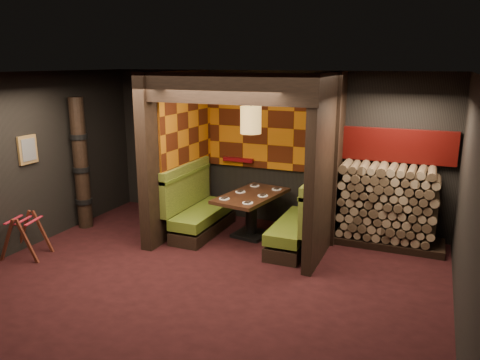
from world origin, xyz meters
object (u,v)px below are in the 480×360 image
object	(u,v)px
dining_table	(251,207)
pendant_lamp	(251,120)
luggage_rack	(25,234)
firewood_stack	(392,206)
booth_bench_right	(301,225)
totem_column	(81,165)
booth_bench_left	(198,211)

from	to	relation	value
dining_table	pendant_lamp	bearing A→B (deg)	-90.00
pendant_lamp	luggage_rack	xyz separation A→B (m)	(-2.96, -2.16, -1.69)
firewood_stack	booth_bench_right	bearing A→B (deg)	-152.65
pendant_lamp	firewood_stack	size ratio (longest dim) A/B	0.59
luggage_rack	totem_column	xyz separation A→B (m)	(-0.08, 1.46, 0.82)
booth_bench_right	luggage_rack	size ratio (longest dim) A/B	2.08
booth_bench_right	firewood_stack	xyz separation A→B (m)	(1.35, 0.70, 0.28)
booth_bench_left	booth_bench_right	size ratio (longest dim) A/B	1.00
luggage_rack	totem_column	size ratio (longest dim) A/B	0.32
luggage_rack	pendant_lamp	bearing A→B (deg)	36.09
booth_bench_left	firewood_stack	bearing A→B (deg)	12.17
totem_column	pendant_lamp	bearing A→B (deg)	12.90
booth_bench_left	firewood_stack	world-z (taller)	firewood_stack
pendant_lamp	booth_bench_right	bearing A→B (deg)	-8.74
totem_column	booth_bench_left	bearing A→B (deg)	14.75
dining_table	firewood_stack	xyz separation A→B (m)	(2.30, 0.50, 0.15)
dining_table	pendant_lamp	world-z (taller)	pendant_lamp
pendant_lamp	booth_bench_left	bearing A→B (deg)	-171.27
luggage_rack	firewood_stack	distance (m)	5.92
dining_table	booth_bench_left	bearing A→B (deg)	-168.35
booth_bench_right	totem_column	world-z (taller)	totem_column
dining_table	totem_column	size ratio (longest dim) A/B	0.65
luggage_rack	firewood_stack	bearing A→B (deg)	27.28
pendant_lamp	firewood_stack	xyz separation A→B (m)	(2.30, 0.55, -1.38)
booth_bench_left	totem_column	world-z (taller)	totem_column
booth_bench_right	luggage_rack	distance (m)	4.39
booth_bench_left	luggage_rack	size ratio (longest dim) A/B	2.08
dining_table	firewood_stack	bearing A→B (deg)	12.38
dining_table	totem_column	world-z (taller)	totem_column
dining_table	firewood_stack	world-z (taller)	firewood_stack
booth_bench_right	luggage_rack	bearing A→B (deg)	-152.75
pendant_lamp	firewood_stack	bearing A→B (deg)	13.56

